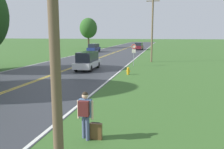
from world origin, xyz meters
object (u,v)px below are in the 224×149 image
Objects in this scene: tree_mid_treeline at (88,28)px; car_silver_van_nearest at (88,61)px; hitchhiker_person at (85,111)px; car_maroon_suv_mid_near at (139,46)px; car_dark_blue_van_approaching at (94,48)px; traffic_sign at (134,50)px; suitcase at (96,131)px; fire_hydrant at (128,71)px.

car_silver_van_nearest is (12.84, -39.98, -4.56)m from tree_mid_treeline.
hitchhiker_person is 52.62m from car_maroon_suv_mid_near.
car_dark_blue_van_approaching is 13.35m from car_maroon_suv_mid_near.
car_dark_blue_van_approaching is (-11.60, 21.69, -1.08)m from traffic_sign.
traffic_sign is at bearing 7.59° from car_maroon_suv_mid_near.
tree_mid_treeline is (-17.41, 35.97, 3.54)m from traffic_sign.
car_maroon_suv_mid_near is at bearing 94.90° from traffic_sign.
traffic_sign reaches higher than hitchhiker_person.
tree_mid_treeline is 1.71× the size of car_silver_van_nearest.
hitchhiker_person is 0.37× the size of car_silver_van_nearest.
car_maroon_suv_mid_near reaches higher than suitcase.
tree_mid_treeline is at bearing 17.79° from suitcase.
traffic_sign is 0.62× the size of car_maroon_suv_mid_near.
car_dark_blue_van_approaching is at bearing 118.14° from traffic_sign.
car_maroon_suv_mid_near is at bearing 176.37° from car_silver_van_nearest.
hitchhiker_person is 2.52× the size of fire_hydrant.
car_maroon_suv_mid_near is (14.70, -4.32, -4.62)m from tree_mid_treeline.
traffic_sign is at bearing -149.92° from car_dark_blue_van_approaching.
fire_hydrant is at bearing -155.06° from car_dark_blue_van_approaching.
car_maroon_suv_mid_near is at bearing 3.90° from suitcase.
traffic_sign is 31.79m from car_maroon_suv_mid_near.
car_silver_van_nearest is (-5.44, 16.83, -0.09)m from hitchhiker_person.
car_dark_blue_van_approaching is at bearing 16.42° from suitcase.
suitcase is at bearing 18.53° from car_silver_van_nearest.
fire_hydrant is 0.16× the size of car_maroon_suv_mid_near.
tree_mid_treeline reaches higher than traffic_sign.
traffic_sign is at bearing 92.41° from fire_hydrant.
traffic_sign reaches higher than car_silver_van_nearest.
car_maroon_suv_mid_near is (-3.59, 52.49, -0.15)m from hitchhiker_person.
suitcase is 52.54m from car_maroon_suv_mid_near.
suitcase is at bearing -86.57° from traffic_sign.
fire_hydrant is 0.16× the size of car_dark_blue_van_approaching.
hitchhiker_person is 2.72× the size of suitcase.
tree_mid_treeline is at bearing -103.68° from car_maroon_suv_mid_near.
tree_mid_treeline is (-18.65, 56.70, 5.27)m from suitcase.
car_silver_van_nearest reaches higher than hitchhiker_person.
traffic_sign is (-1.24, 20.74, 1.73)m from suitcase.
car_silver_van_nearest is at bearing -162.77° from car_dark_blue_van_approaching.
car_dark_blue_van_approaching is (5.81, -14.28, -4.63)m from tree_mid_treeline.
hitchhiker_person is at bearing 17.28° from car_silver_van_nearest.
car_silver_van_nearest is 1.13× the size of car_maroon_suv_mid_near.
car_silver_van_nearest is 35.71m from car_maroon_suv_mid_near.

